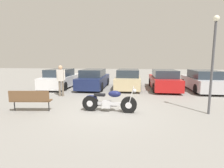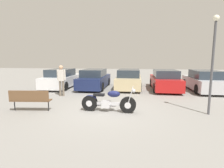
{
  "view_description": "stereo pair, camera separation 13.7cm",
  "coord_description": "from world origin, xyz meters",
  "px_view_note": "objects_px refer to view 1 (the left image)",
  "views": [
    {
      "loc": [
        1.18,
        -6.99,
        2.17
      ],
      "look_at": [
        0.06,
        1.99,
        0.85
      ],
      "focal_mm": 28.0,
      "sensor_mm": 36.0,
      "label": 1
    },
    {
      "loc": [
        1.31,
        -6.98,
        2.17
      ],
      "look_at": [
        0.06,
        1.99,
        0.85
      ],
      "focal_mm": 28.0,
      "sensor_mm": 36.0,
      "label": 2
    }
  ],
  "objects_px": {
    "park_bench": "(30,99)",
    "lamp_post": "(213,55)",
    "parked_car_navy": "(94,79)",
    "person_standing": "(61,78)",
    "motorcycle": "(109,102)",
    "parked_car_silver": "(202,81)",
    "parked_car_champagne": "(128,79)",
    "parked_car_red": "(164,80)",
    "parked_car_white": "(61,79)"
  },
  "relations": [
    {
      "from": "parked_car_white",
      "to": "park_bench",
      "type": "distance_m",
      "value": 6.17
    },
    {
      "from": "motorcycle",
      "to": "parked_car_red",
      "type": "bearing_deg",
      "value": 61.17
    },
    {
      "from": "parked_car_red",
      "to": "parked_car_silver",
      "type": "relative_size",
      "value": 1.0
    },
    {
      "from": "parked_car_white",
      "to": "parked_car_red",
      "type": "distance_m",
      "value": 7.58
    },
    {
      "from": "parked_car_red",
      "to": "motorcycle",
      "type": "bearing_deg",
      "value": -118.83
    },
    {
      "from": "park_bench",
      "to": "parked_car_red",
      "type": "bearing_deg",
      "value": 44.0
    },
    {
      "from": "lamp_post",
      "to": "park_bench",
      "type": "bearing_deg",
      "value": -175.3
    },
    {
      "from": "park_bench",
      "to": "lamp_post",
      "type": "xyz_separation_m",
      "value": [
        7.16,
        0.59,
        1.75
      ]
    },
    {
      "from": "parked_car_red",
      "to": "person_standing",
      "type": "height_order",
      "value": "person_standing"
    },
    {
      "from": "parked_car_red",
      "to": "parked_car_silver",
      "type": "height_order",
      "value": "same"
    },
    {
      "from": "motorcycle",
      "to": "person_standing",
      "type": "bearing_deg",
      "value": 140.14
    },
    {
      "from": "parked_car_champagne",
      "to": "park_bench",
      "type": "height_order",
      "value": "parked_car_champagne"
    },
    {
      "from": "motorcycle",
      "to": "parked_car_white",
      "type": "height_order",
      "value": "parked_car_white"
    },
    {
      "from": "lamp_post",
      "to": "person_standing",
      "type": "bearing_deg",
      "value": 160.96
    },
    {
      "from": "parked_car_white",
      "to": "parked_car_red",
      "type": "bearing_deg",
      "value": 0.48
    },
    {
      "from": "park_bench",
      "to": "person_standing",
      "type": "xyz_separation_m",
      "value": [
        0.02,
        3.05,
        0.53
      ]
    },
    {
      "from": "motorcycle",
      "to": "parked_car_navy",
      "type": "relative_size",
      "value": 0.52
    },
    {
      "from": "motorcycle",
      "to": "person_standing",
      "type": "height_order",
      "value": "person_standing"
    },
    {
      "from": "person_standing",
      "to": "parked_car_red",
      "type": "bearing_deg",
      "value": 25.84
    },
    {
      "from": "motorcycle",
      "to": "person_standing",
      "type": "relative_size",
      "value": 1.26
    },
    {
      "from": "parked_car_navy",
      "to": "parked_car_champagne",
      "type": "distance_m",
      "value": 2.54
    },
    {
      "from": "motorcycle",
      "to": "lamp_post",
      "type": "height_order",
      "value": "lamp_post"
    },
    {
      "from": "parked_car_champagne",
      "to": "parked_car_silver",
      "type": "relative_size",
      "value": 1.0
    },
    {
      "from": "motorcycle",
      "to": "person_standing",
      "type": "xyz_separation_m",
      "value": [
        -3.16,
        2.64,
        0.66
      ]
    },
    {
      "from": "parked_car_white",
      "to": "person_standing",
      "type": "height_order",
      "value": "person_standing"
    },
    {
      "from": "park_bench",
      "to": "person_standing",
      "type": "distance_m",
      "value": 3.1
    },
    {
      "from": "parked_car_navy",
      "to": "person_standing",
      "type": "xyz_separation_m",
      "value": [
        -1.24,
        -3.02,
        0.43
      ]
    },
    {
      "from": "parked_car_navy",
      "to": "person_standing",
      "type": "bearing_deg",
      "value": -112.27
    },
    {
      "from": "park_bench",
      "to": "parked_car_champagne",
      "type": "bearing_deg",
      "value": 58.99
    },
    {
      "from": "lamp_post",
      "to": "person_standing",
      "type": "distance_m",
      "value": 7.64
    },
    {
      "from": "parked_car_champagne",
      "to": "parked_car_red",
      "type": "relative_size",
      "value": 1.0
    },
    {
      "from": "parked_car_white",
      "to": "parked_car_silver",
      "type": "height_order",
      "value": "same"
    },
    {
      "from": "parked_car_white",
      "to": "parked_car_red",
      "type": "relative_size",
      "value": 1.0
    },
    {
      "from": "lamp_post",
      "to": "parked_car_champagne",
      "type": "bearing_deg",
      "value": 120.55
    },
    {
      "from": "parked_car_champagne",
      "to": "parked_car_silver",
      "type": "bearing_deg",
      "value": -3.52
    },
    {
      "from": "parked_car_red",
      "to": "lamp_post",
      "type": "relative_size",
      "value": 1.17
    },
    {
      "from": "parked_car_navy",
      "to": "parked_car_red",
      "type": "relative_size",
      "value": 1.0
    },
    {
      "from": "lamp_post",
      "to": "person_standing",
      "type": "xyz_separation_m",
      "value": [
        -7.13,
        2.46,
        -1.22
      ]
    },
    {
      "from": "lamp_post",
      "to": "parked_car_silver",
      "type": "bearing_deg",
      "value": 72.67
    },
    {
      "from": "motorcycle",
      "to": "parked_car_navy",
      "type": "bearing_deg",
      "value": 108.78
    },
    {
      "from": "parked_car_navy",
      "to": "parked_car_silver",
      "type": "relative_size",
      "value": 1.0
    },
    {
      "from": "parked_car_red",
      "to": "park_bench",
      "type": "bearing_deg",
      "value": -136.0
    },
    {
      "from": "park_bench",
      "to": "lamp_post",
      "type": "relative_size",
      "value": 0.45
    },
    {
      "from": "motorcycle",
      "to": "parked_car_silver",
      "type": "relative_size",
      "value": 0.52
    },
    {
      "from": "parked_car_navy",
      "to": "parked_car_red",
      "type": "bearing_deg",
      "value": 0.31
    },
    {
      "from": "parked_car_silver",
      "to": "lamp_post",
      "type": "relative_size",
      "value": 1.17
    },
    {
      "from": "parked_car_navy",
      "to": "parked_car_champagne",
      "type": "height_order",
      "value": "same"
    },
    {
      "from": "parked_car_silver",
      "to": "park_bench",
      "type": "bearing_deg",
      "value": -145.89
    },
    {
      "from": "motorcycle",
      "to": "lamp_post",
      "type": "distance_m",
      "value": 4.4
    },
    {
      "from": "parked_car_navy",
      "to": "motorcycle",
      "type": "bearing_deg",
      "value": -71.22
    }
  ]
}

